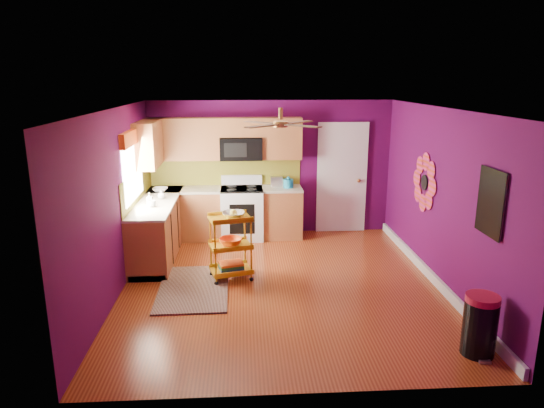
{
  "coord_description": "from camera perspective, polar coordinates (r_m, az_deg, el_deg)",
  "views": [
    {
      "loc": [
        -0.53,
        -6.45,
        2.9
      ],
      "look_at": [
        -0.11,
        0.4,
        1.1
      ],
      "focal_mm": 32.0,
      "sensor_mm": 36.0,
      "label": 1
    }
  ],
  "objects": [
    {
      "name": "soap_bottle_a",
      "position": [
        7.92,
        -14.21,
        0.61
      ],
      "size": [
        0.09,
        0.09,
        0.19
      ],
      "primitive_type": "imported",
      "color": "#EA3F72",
      "rests_on": "lower_cabinets"
    },
    {
      "name": "upper_cabinetry",
      "position": [
        8.72,
        -8.26,
        7.29
      ],
      "size": [
        2.8,
        2.3,
        1.26
      ],
      "color": "brown",
      "rests_on": "ground"
    },
    {
      "name": "counter_cup",
      "position": [
        7.77,
        -13.97,
        0.03
      ],
      "size": [
        0.13,
        0.13,
        0.1
      ],
      "primitive_type": "imported",
      "color": "white",
      "rests_on": "lower_cabinets"
    },
    {
      "name": "rolling_cart",
      "position": [
        7.12,
        -4.82,
        -4.68
      ],
      "size": [
        0.67,
        0.56,
        1.06
      ],
      "color": "gold",
      "rests_on": "ground"
    },
    {
      "name": "left_window",
      "position": [
        7.78,
        -16.11,
        5.51
      ],
      "size": [
        0.08,
        1.35,
        1.08
      ],
      "color": "white",
      "rests_on": "ground"
    },
    {
      "name": "trash_can",
      "position": [
        5.77,
        23.26,
        -12.96
      ],
      "size": [
        0.39,
        0.41,
        0.68
      ],
      "color": "black",
      "rests_on": "ground"
    },
    {
      "name": "panel_door",
      "position": [
        9.31,
        8.2,
        2.91
      ],
      "size": [
        0.95,
        0.11,
        2.15
      ],
      "color": "white",
      "rests_on": "ground"
    },
    {
      "name": "shag_rug",
      "position": [
        7.04,
        -9.21,
        -9.72
      ],
      "size": [
        0.99,
        1.59,
        0.02
      ],
      "primitive_type": "cube",
      "rotation": [
        0.0,
        0.0,
        0.01
      ],
      "color": "black",
      "rests_on": "ground"
    },
    {
      "name": "lower_cabinets",
      "position": [
        8.67,
        -8.8,
        -2.02
      ],
      "size": [
        2.81,
        2.31,
        0.94
      ],
      "color": "brown",
      "rests_on": "ground"
    },
    {
      "name": "teal_kettle",
      "position": [
        8.86,
        1.93,
        2.46
      ],
      "size": [
        0.18,
        0.18,
        0.21
      ],
      "color": "teal",
      "rests_on": "lower_cabinets"
    },
    {
      "name": "toaster",
      "position": [
        8.99,
        0.55,
        2.68
      ],
      "size": [
        0.22,
        0.15,
        0.18
      ],
      "primitive_type": "cube",
      "color": "beige",
      "rests_on": "lower_cabinets"
    },
    {
      "name": "counter_dish",
      "position": [
        8.8,
        -13.02,
        1.65
      ],
      "size": [
        0.27,
        0.27,
        0.07
      ],
      "primitive_type": "imported",
      "color": "white",
      "rests_on": "lower_cabinets"
    },
    {
      "name": "soap_bottle_b",
      "position": [
        8.24,
        -12.9,
        1.11
      ],
      "size": [
        0.12,
        0.12,
        0.15
      ],
      "primitive_type": "imported",
      "color": "white",
      "rests_on": "lower_cabinets"
    },
    {
      "name": "ceiling_fan",
      "position": [
        6.7,
        1.03,
        9.47
      ],
      "size": [
        1.01,
        1.01,
        0.26
      ],
      "color": "#BF8C3F",
      "rests_on": "ground"
    },
    {
      "name": "right_wall_art",
      "position": [
        6.86,
        20.26,
        1.52
      ],
      "size": [
        0.04,
        2.74,
        1.04
      ],
      "color": "black",
      "rests_on": "ground"
    },
    {
      "name": "electric_range",
      "position": [
        8.95,
        -3.54,
        -1.0
      ],
      "size": [
        0.76,
        0.66,
        1.13
      ],
      "color": "white",
      "rests_on": "ground"
    },
    {
      "name": "room_envelope",
      "position": [
        6.6,
        1.37,
        3.61
      ],
      "size": [
        4.54,
        5.04,
        2.52
      ],
      "color": "#4E0845",
      "rests_on": "ground"
    },
    {
      "name": "ground",
      "position": [
        7.09,
        1.07,
        -9.45
      ],
      "size": [
        5.0,
        5.0,
        0.0
      ],
      "primitive_type": "plane",
      "color": "maroon",
      "rests_on": "ground"
    }
  ]
}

